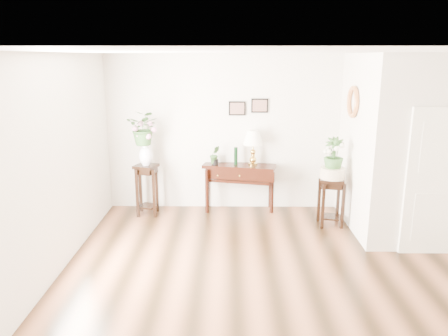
{
  "coord_description": "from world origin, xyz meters",
  "views": [
    {
      "loc": [
        -0.8,
        -5.05,
        2.75
      ],
      "look_at": [
        -0.87,
        1.3,
        1.12
      ],
      "focal_mm": 35.0,
      "sensor_mm": 36.0,
      "label": 1
    }
  ],
  "objects_px": {
    "console_table": "(239,187)",
    "plant_stand_a": "(147,190)",
    "plant_stand_b": "(331,202)",
    "table_lamp": "(253,146)"
  },
  "relations": [
    {
      "from": "console_table",
      "to": "table_lamp",
      "type": "bearing_deg",
      "value": 12.55
    },
    {
      "from": "console_table",
      "to": "plant_stand_a",
      "type": "xyz_separation_m",
      "value": [
        -1.64,
        -0.25,
        0.03
      ]
    },
    {
      "from": "console_table",
      "to": "table_lamp",
      "type": "relative_size",
      "value": 2.04
    },
    {
      "from": "plant_stand_b",
      "to": "plant_stand_a",
      "type": "bearing_deg",
      "value": 171.33
    },
    {
      "from": "plant_stand_b",
      "to": "console_table",
      "type": "bearing_deg",
      "value": 154.29
    },
    {
      "from": "plant_stand_b",
      "to": "table_lamp",
      "type": "bearing_deg",
      "value": 150.17
    },
    {
      "from": "console_table",
      "to": "plant_stand_a",
      "type": "bearing_deg",
      "value": -158.93
    },
    {
      "from": "plant_stand_a",
      "to": "plant_stand_b",
      "type": "xyz_separation_m",
      "value": [
        3.14,
        -0.48,
        -0.05
      ]
    },
    {
      "from": "console_table",
      "to": "plant_stand_b",
      "type": "height_order",
      "value": "console_table"
    },
    {
      "from": "console_table",
      "to": "plant_stand_b",
      "type": "relative_size",
      "value": 1.59
    }
  ]
}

